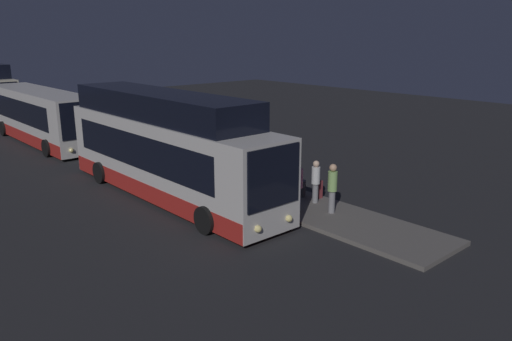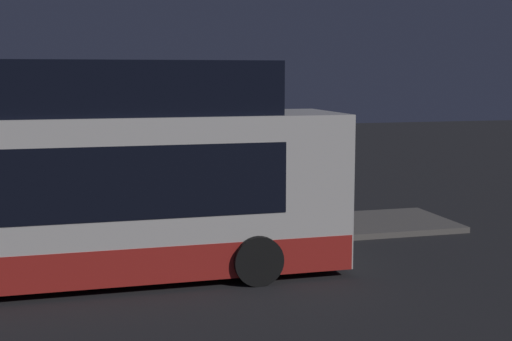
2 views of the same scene
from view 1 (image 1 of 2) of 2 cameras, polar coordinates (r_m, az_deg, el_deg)
The scene contains 10 objects.
ground at distance 20.55m, azimuth -8.67°, elevation -3.36°, with size 80.00×80.00×0.00m, color #232326.
platform at distance 22.22m, azimuth -2.21°, elevation -1.56°, with size 20.00×2.80×0.15m.
bus_lead at distance 20.62m, azimuth -10.17°, elevation 2.19°, with size 12.50×2.81×4.30m.
bus_second at distance 33.81m, azimuth -23.41°, elevation 5.68°, with size 12.38×2.74×3.22m.
passenger_boarding at distance 19.45m, azimuth 6.84°, elevation -1.04°, with size 0.45×0.45×1.69m.
passenger_waiting at distance 18.72m, azimuth 4.74°, elevation -1.50°, with size 0.55×0.55×1.81m.
passenger_with_bags at distance 18.39m, azimuth 8.72°, elevation -1.76°, with size 0.57×0.60×1.86m.
suitcase at distance 20.20m, azimuth 7.10°, elevation -2.09°, with size 0.33×0.20×0.97m.
sign_post at distance 22.36m, azimuth -6.48°, elevation 3.10°, with size 0.10×0.64×2.68m.
trash_bin at distance 20.35m, azimuth 5.09°, elevation -2.03°, with size 0.44×0.44×0.65m.
Camera 1 is at (16.41, -10.52, 6.51)m, focal length 35.00 mm.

